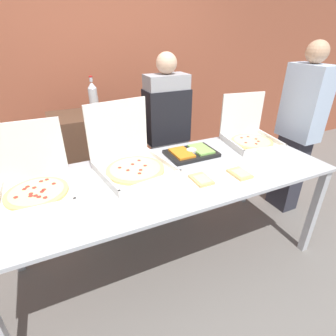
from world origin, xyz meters
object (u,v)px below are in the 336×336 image
at_px(pizza_box_far_left, 131,160).
at_px(pizza_box_near_right, 35,182).
at_px(soda_bottle, 93,97).
at_px(soda_can_silver, 95,102).
at_px(person_guest_cap, 298,131).
at_px(person_server_vest, 167,130).
at_px(paper_plate_front_right, 201,180).
at_px(veggie_tray, 191,153).
at_px(soda_can_colored, 97,110).
at_px(pizza_box_near_left, 249,135).
at_px(paper_plate_front_left, 240,174).

bearing_deg(pizza_box_far_left, pizza_box_near_right, 174.10).
bearing_deg(soda_bottle, pizza_box_far_left, -84.12).
relative_size(soda_can_silver, person_guest_cap, 0.07).
relative_size(pizza_box_near_right, person_server_vest, 0.28).
xyz_separation_m(paper_plate_front_right, person_guest_cap, (1.38, 0.38, 0.03)).
relative_size(pizza_box_far_left, veggie_tray, 1.39).
height_order(pizza_box_far_left, soda_can_colored, pizza_box_far_left).
relative_size(veggie_tray, person_guest_cap, 0.24).
distance_m(paper_plate_front_right, soda_can_silver, 1.43).
xyz_separation_m(pizza_box_far_left, soda_can_silver, (-0.05, 0.94, 0.23)).
xyz_separation_m(person_server_vest, person_guest_cap, (1.22, -0.55, -0.01)).
height_order(pizza_box_near_right, soda_can_colored, pizza_box_near_right).
xyz_separation_m(pizza_box_near_left, person_server_vest, (-0.62, 0.50, -0.02)).
height_order(paper_plate_front_right, soda_can_silver, soda_can_silver).
height_order(pizza_box_far_left, soda_can_silver, pizza_box_far_left).
relative_size(paper_plate_front_left, paper_plate_front_right, 1.24).
height_order(paper_plate_front_left, soda_can_colored, soda_can_colored).
relative_size(paper_plate_front_right, person_server_vest, 0.12).
distance_m(paper_plate_front_left, soda_bottle, 1.51).
xyz_separation_m(pizza_box_far_left, paper_plate_front_right, (0.39, -0.38, -0.07)).
bearing_deg(soda_can_colored, pizza_box_far_left, -81.64).
height_order(pizza_box_near_left, person_server_vest, person_server_vest).
bearing_deg(pizza_box_far_left, pizza_box_near_left, -6.82).
height_order(pizza_box_far_left, pizza_box_near_left, pizza_box_far_left).
distance_m(paper_plate_front_left, person_guest_cap, 1.16).
distance_m(pizza_box_near_right, veggie_tray, 1.22).
xyz_separation_m(pizza_box_far_left, person_server_vest, (0.56, 0.55, -0.02)).
bearing_deg(person_guest_cap, paper_plate_front_left, 111.68).
xyz_separation_m(pizza_box_far_left, veggie_tray, (0.55, 0.03, -0.06)).
distance_m(soda_can_colored, person_server_vest, 0.70).
bearing_deg(soda_can_silver, pizza_box_far_left, -87.12).
relative_size(pizza_box_far_left, paper_plate_front_right, 2.85).
distance_m(pizza_box_near_right, soda_bottle, 1.08).
xyz_separation_m(paper_plate_front_right, soda_can_colored, (-0.48, 1.02, 0.30)).
xyz_separation_m(pizza_box_near_left, pizza_box_near_right, (-1.84, -0.09, 0.00)).
bearing_deg(person_guest_cap, soda_bottle, 66.45).
bearing_deg(veggie_tray, pizza_box_far_left, -176.56).
height_order(paper_plate_front_left, soda_bottle, soda_bottle).
bearing_deg(soda_can_silver, pizza_box_near_left, -36.08).
relative_size(pizza_box_near_right, soda_can_silver, 3.74).
height_order(veggie_tray, person_guest_cap, person_guest_cap).
relative_size(person_server_vest, person_guest_cap, 0.95).
xyz_separation_m(paper_plate_front_left, person_guest_cap, (1.08, 0.43, 0.04)).
bearing_deg(pizza_box_far_left, veggie_tray, -5.72).
height_order(paper_plate_front_right, person_guest_cap, person_guest_cap).
bearing_deg(person_guest_cap, pizza_box_far_left, 89.96).
bearing_deg(paper_plate_front_left, person_server_vest, 97.92).
bearing_deg(soda_can_colored, soda_can_silver, 81.39).
xyz_separation_m(pizza_box_near_left, veggie_tray, (-0.63, -0.02, -0.06)).
bearing_deg(veggie_tray, paper_plate_front_left, -72.68).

